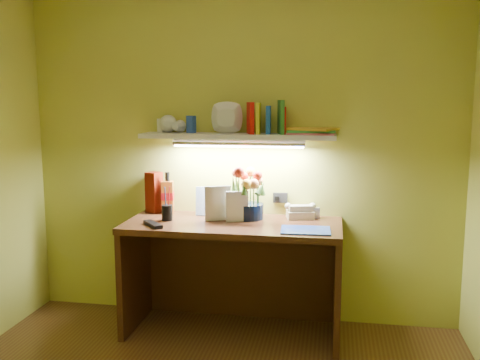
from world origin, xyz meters
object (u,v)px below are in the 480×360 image
object	(u,v)px
flower_bouquet	(248,193)
telephone	(300,211)
desk_clock	(314,213)
desk	(233,278)
whisky_bottle	(168,193)

from	to	relation	value
flower_bouquet	telephone	size ratio (longest dim) A/B	2.03
desk_clock	flower_bouquet	bearing A→B (deg)	-174.72
desk	desk_clock	distance (m)	0.70
telephone	desk_clock	distance (m)	0.10
flower_bouquet	whisky_bottle	world-z (taller)	flower_bouquet
desk	flower_bouquet	size ratio (longest dim) A/B	3.95
telephone	desk_clock	bearing A→B (deg)	0.45
desk_clock	whisky_bottle	world-z (taller)	whisky_bottle
desk_clock	whisky_bottle	size ratio (longest dim) A/B	0.25
desk_clock	whisky_bottle	distance (m)	1.02
desk_clock	whisky_bottle	xyz separation A→B (m)	(-1.02, -0.03, 0.11)
desk	flower_bouquet	world-z (taller)	flower_bouquet
telephone	whisky_bottle	distance (m)	0.93
flower_bouquet	telephone	xyz separation A→B (m)	(0.34, 0.07, -0.12)
desk	whisky_bottle	xyz separation A→B (m)	(-0.50, 0.20, 0.52)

